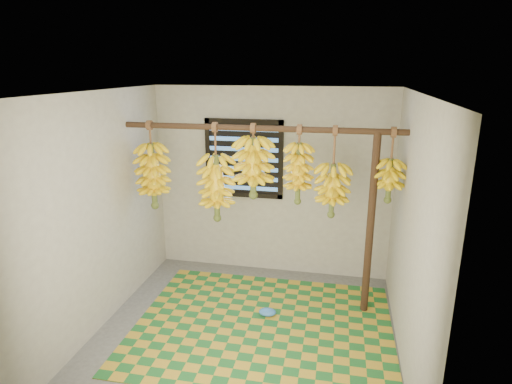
% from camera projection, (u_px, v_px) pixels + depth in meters
% --- Properties ---
extents(floor, '(3.00, 3.00, 0.01)m').
position_uv_depth(floor, '(245.00, 334.00, 4.36)').
color(floor, '#515151').
rests_on(floor, ground).
extents(ceiling, '(3.00, 3.00, 0.01)m').
position_uv_depth(ceiling, '(243.00, 92.00, 3.68)').
color(ceiling, silver).
rests_on(ceiling, wall_back).
extents(wall_back, '(3.00, 0.01, 2.40)m').
position_uv_depth(wall_back, '(271.00, 183.00, 5.43)').
color(wall_back, gray).
rests_on(wall_back, floor).
extents(wall_left, '(0.01, 3.00, 2.40)m').
position_uv_depth(wall_left, '(99.00, 213.00, 4.32)').
color(wall_left, gray).
rests_on(wall_left, floor).
extents(wall_right, '(0.01, 3.00, 2.40)m').
position_uv_depth(wall_right, '(412.00, 236.00, 3.73)').
color(wall_right, gray).
rests_on(wall_right, floor).
extents(window, '(1.00, 0.04, 1.00)m').
position_uv_depth(window, '(244.00, 159.00, 5.39)').
color(window, black).
rests_on(window, wall_back).
extents(hanging_pole, '(3.00, 0.06, 0.06)m').
position_uv_depth(hanging_pole, '(259.00, 128.00, 4.45)').
color(hanging_pole, '#3C2417').
rests_on(hanging_pole, wall_left).
extents(support_post, '(0.08, 0.08, 2.00)m').
position_uv_depth(support_post, '(370.00, 226.00, 4.50)').
color(support_post, '#3C2417').
rests_on(support_post, floor).
extents(woven_mat, '(2.67, 2.15, 0.01)m').
position_uv_depth(woven_mat, '(263.00, 326.00, 4.48)').
color(woven_mat, '#1C6026').
rests_on(woven_mat, floor).
extents(plastic_bag, '(0.20, 0.15, 0.08)m').
position_uv_depth(plastic_bag, '(268.00, 312.00, 4.65)').
color(plastic_bag, '#3471C3').
rests_on(plastic_bag, woven_mat).
extents(banana_bunch_a, '(0.36, 0.36, 1.00)m').
position_uv_depth(banana_bunch_a, '(153.00, 176.00, 4.86)').
color(banana_bunch_a, brown).
rests_on(banana_bunch_a, hanging_pole).
extents(banana_bunch_b, '(0.42, 0.42, 0.80)m').
position_uv_depth(banana_bunch_b, '(253.00, 168.00, 4.59)').
color(banana_bunch_b, brown).
rests_on(banana_bunch_b, hanging_pole).
extents(banana_bunch_c, '(0.38, 0.38, 1.10)m').
position_uv_depth(banana_bunch_c, '(217.00, 188.00, 4.74)').
color(banana_bunch_c, brown).
rests_on(banana_bunch_c, hanging_pole).
extents(banana_bunch_d, '(0.29, 0.29, 0.84)m').
position_uv_depth(banana_bunch_d, '(298.00, 173.00, 4.50)').
color(banana_bunch_d, brown).
rests_on(banana_bunch_d, hanging_pole).
extents(banana_bunch_e, '(0.36, 0.36, 0.97)m').
position_uv_depth(banana_bunch_e, '(332.00, 190.00, 4.48)').
color(banana_bunch_e, brown).
rests_on(banana_bunch_e, hanging_pole).
extents(banana_bunch_f, '(0.28, 0.28, 0.77)m').
position_uv_depth(banana_bunch_f, '(389.00, 180.00, 4.33)').
color(banana_bunch_f, brown).
rests_on(banana_bunch_f, hanging_pole).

